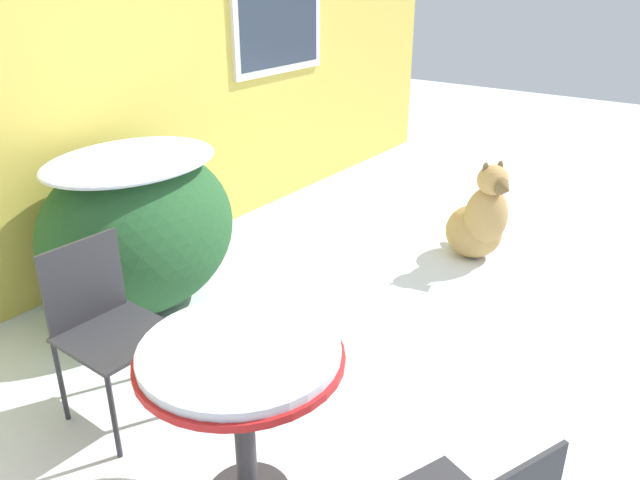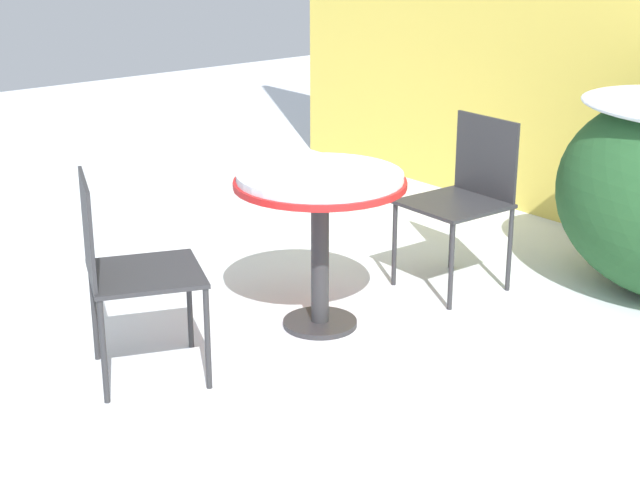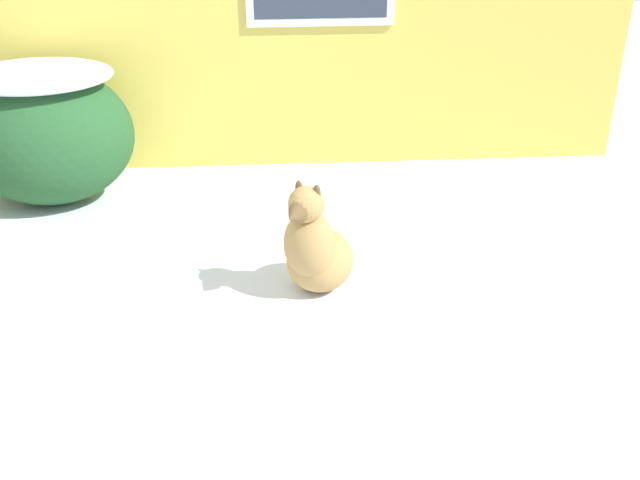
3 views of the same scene
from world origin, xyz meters
TOP-DOWN VIEW (x-y plane):
  - ground_plane at (0.00, 0.00)m, footprint 16.00×16.00m
  - patio_table at (-1.27, 0.04)m, footprint 0.77×0.77m
  - patio_chair_near_table at (-1.22, 0.94)m, footprint 0.46×0.46m
  - patio_chair_far_side at (-1.37, -0.88)m, footprint 0.58×0.58m

SIDE VIEW (x-z plane):
  - ground_plane at x=0.00m, z-range 0.00..0.00m
  - patio_chair_near_table at x=-1.22m, z-range 0.06..0.92m
  - patio_chair_far_side at x=-1.37m, z-range 0.06..0.92m
  - patio_table at x=-1.27m, z-range 0.25..0.99m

